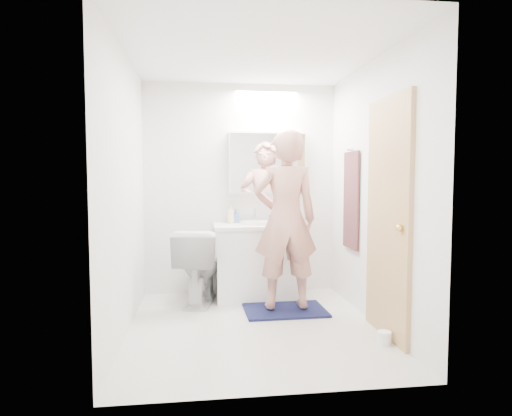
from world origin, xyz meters
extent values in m
plane|color=silver|center=(0.00, 0.00, 0.00)|extent=(2.50, 2.50, 0.00)
plane|color=white|center=(0.00, 0.00, 2.40)|extent=(2.50, 2.50, 0.00)
plane|color=white|center=(0.00, 1.25, 1.20)|extent=(2.50, 0.00, 2.50)
plane|color=white|center=(0.00, -1.25, 1.20)|extent=(2.50, 0.00, 2.50)
plane|color=white|center=(-1.10, 0.00, 1.20)|extent=(0.00, 2.50, 2.50)
plane|color=white|center=(1.10, 0.00, 1.20)|extent=(0.00, 2.50, 2.50)
cube|color=white|center=(0.15, 0.96, 0.39)|extent=(0.90, 0.55, 0.78)
cube|color=white|center=(0.15, 0.96, 0.80)|extent=(0.95, 0.58, 0.04)
cylinder|color=white|center=(0.15, 0.99, 0.84)|extent=(0.36, 0.36, 0.03)
cylinder|color=silver|center=(0.15, 1.19, 0.90)|extent=(0.02, 0.02, 0.16)
cube|color=white|center=(0.30, 1.18, 1.50)|extent=(0.88, 0.14, 0.70)
cube|color=silver|center=(0.30, 1.10, 1.50)|extent=(0.84, 0.01, 0.66)
imported|color=white|center=(-0.48, 0.85, 0.40)|extent=(0.58, 0.85, 0.80)
cube|color=#151C42|center=(0.36, 0.42, 0.01)|extent=(0.81, 0.56, 0.02)
imported|color=tan|center=(0.36, 0.42, 0.92)|extent=(0.64, 0.43, 1.75)
cube|color=tan|center=(1.08, -0.35, 1.00)|extent=(0.04, 0.80, 2.00)
sphere|color=gold|center=(1.04, -0.65, 0.95)|extent=(0.06, 0.06, 0.06)
cube|color=#12223B|center=(1.08, 0.55, 1.10)|extent=(0.02, 0.42, 1.00)
cylinder|color=silver|center=(1.07, 0.55, 1.62)|extent=(0.07, 0.02, 0.02)
imported|color=beige|center=(-0.13, 1.11, 0.92)|extent=(0.11, 0.11, 0.21)
imported|color=#5074AD|center=(-0.06, 1.15, 0.90)|extent=(0.08, 0.08, 0.16)
imported|color=#4571D0|center=(0.36, 1.12, 0.86)|extent=(0.10, 0.10, 0.09)
cylinder|color=white|center=(0.99, -0.53, 0.05)|extent=(0.11, 0.11, 0.10)
camera|label=1|loc=(-0.48, -3.84, 1.34)|focal=31.05mm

